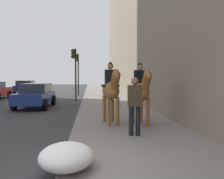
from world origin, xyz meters
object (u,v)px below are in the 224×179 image
Objects in this scene: traffic_light_near_curb at (75,66)px; mounted_horse_far at (141,90)px; pedestrian_greeting at (135,102)px; mounted_horse_near at (111,90)px; traffic_light_far_curb at (77,68)px; car_mid_lane at (36,95)px; car_far_lane at (26,87)px.

mounted_horse_far is at bearing -164.91° from traffic_light_near_curb.
mounted_horse_far reaches higher than pedestrian_greeting.
mounted_horse_near is 16.64m from traffic_light_far_curb.
traffic_light_near_curb is at bearing -176.36° from mounted_horse_near.
car_mid_lane is 10.47m from traffic_light_far_curb.
traffic_light_far_curb is at bearing -173.04° from mounted_horse_far.
traffic_light_far_curb is at bearing 170.38° from car_mid_lane.
pedestrian_greeting is at bearing -168.97° from traffic_light_near_curb.
car_mid_lane is 1.11× the size of car_far_lane.
car_mid_lane is at bearing 32.86° from pedestrian_greeting.
car_far_lane is at bearing -159.40° from mounted_horse_far.
mounted_horse_far is 11.55m from traffic_light_near_curb.
car_mid_lane is at bearing -146.02° from mounted_horse_far.
pedestrian_greeting is at bearing -160.16° from car_far_lane.
car_mid_lane is (6.60, 5.03, -0.59)m from mounted_horse_far.
mounted_horse_far is at bearing 38.93° from car_mid_lane.
mounted_horse_near is at bearing -105.06° from mounted_horse_far.
car_far_lane is 0.94× the size of traffic_light_far_curb.
traffic_light_far_curb is (18.34, 2.54, 1.65)m from pedestrian_greeting.
traffic_light_far_curb is (16.46, 2.00, 1.38)m from mounted_horse_near.
pedestrian_greeting is at bearing 9.32° from mounted_horse_near.
traffic_light_far_curb reaches higher than car_far_lane.
traffic_light_near_curb is (11.08, 2.99, 1.33)m from mounted_horse_far.
mounted_horse_near is 0.57× the size of traffic_light_near_curb.
pedestrian_greeting is (-1.88, -0.53, -0.27)m from mounted_horse_near.
pedestrian_greeting is at bearing 30.31° from car_mid_lane.
car_far_lane is (21.51, 8.32, -0.34)m from pedestrian_greeting.
traffic_light_far_curb reaches higher than car_mid_lane.
traffic_light_near_curb reaches higher than car_far_lane.
mounted_horse_near is 1.98m from pedestrian_greeting.
pedestrian_greeting is 0.41× the size of traffic_light_far_curb.
car_mid_lane is 1.08× the size of traffic_light_near_curb.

